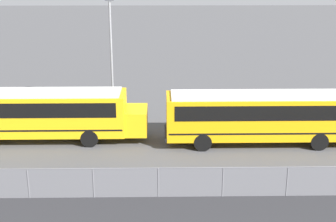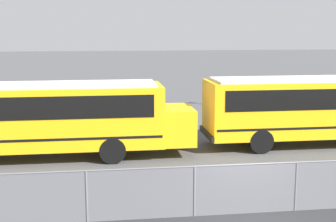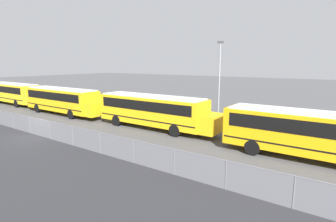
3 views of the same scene
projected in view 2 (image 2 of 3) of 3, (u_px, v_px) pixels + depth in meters
ground_plane at (245, 213)px, 13.54m from camera, size 200.00×200.00×0.00m
fence at (246, 188)px, 13.41m from camera, size 117.34×0.07×1.49m
school_bus_3 at (34, 114)px, 18.91m from camera, size 12.40×2.57×3.09m
school_bus_4 at (331, 105)px, 21.32m from camera, size 12.40×2.57×3.09m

